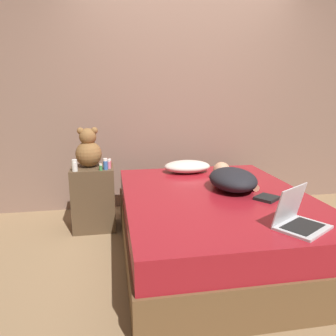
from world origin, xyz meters
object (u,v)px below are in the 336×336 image
Objects in this scene: person_lying at (232,178)px; bottle_clear at (107,163)px; bottle_white at (75,166)px; bottle_blue at (105,164)px; pillow at (187,166)px; bottle_pink at (109,164)px; laptop at (298,219)px; bottle_green at (101,167)px; teddy_bear at (88,150)px; bottle_red at (110,163)px; book at (267,198)px.

person_lying is 12.18× the size of bottle_clear.
bottle_white reaches higher than bottle_blue.
pillow is 0.87m from bottle_blue.
person_lying is 8.04× the size of bottle_pink.
bottle_clear is 0.66× the size of bottle_pink.
person_lying is 1.15m from bottle_pink.
person_lying is (0.25, -0.63, 0.03)m from pillow.
bottle_green is (-1.24, 1.27, 0.09)m from laptop.
bottle_pink is at bearing 41.42° from bottle_green.
bottle_clear is (0.17, -0.00, -0.14)m from teddy_bear.
laptop reaches higher than bottle_red.
book is (1.25, -0.76, -0.15)m from bottle_blue.
bottle_red reaches higher than bottle_clear.
bottle_blue is at bearing -43.48° from teddy_bear.
laptop is 3.73× the size of bottle_blue.
bottle_pink is at bearing 159.32° from person_lying.
pillow is at bearing 14.56° from bottle_blue.
teddy_bear is at bearing 179.51° from bottle_clear.
pillow is at bearing 11.84° from bottle_white.
bottle_blue is (-0.01, -0.15, 0.02)m from bottle_clear.
pillow is 0.68× the size of person_lying.
bottle_blue is 0.05m from bottle_pink.
person_lying is 0.88m from laptop.
laptop reaches higher than person_lying.
laptop is at bearing -48.99° from bottle_pink.
bottle_clear is at bearing 86.07° from bottle_blue.
bottle_red reaches higher than bottle_green.
bottle_red is 0.96× the size of bottle_pink.
bottle_white is (-1.12, -0.23, 0.11)m from pillow.
bottle_clear is at bearing 101.55° from bottle_pink.
bottle_red is at bearing 98.44° from laptop.
person_lying is at bearing -20.89° from bottle_blue.
bottle_white is 1.03× the size of bottle_blue.
book is (1.22, -0.80, -0.15)m from bottle_pink.
person_lying is at bearing -25.44° from bottle_red.
laptop is (0.10, -0.88, -0.03)m from person_lying.
laptop reaches higher than bottle_white.
bottle_white is (-0.12, -0.17, -0.11)m from teddy_bear.
bottle_green is at bearing -57.14° from teddy_bear.
laptop is 4.68× the size of bottle_red.
teddy_bear is 6.15× the size of bottle_green.
book is at bearing -31.23° from bottle_blue.
teddy_bear is 0.25m from bottle_blue.
bottle_red is 0.80× the size of bottle_blue.
bottle_red is (-1.15, 1.38, 0.10)m from laptop.
bottle_red is (-1.05, 0.50, 0.07)m from person_lying.
person_lying is 1.43m from bottle_white.
bottle_green is (0.23, -0.01, -0.02)m from bottle_white.
person_lying reaches higher than book.
teddy_bear reaches higher than bottle_blue.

